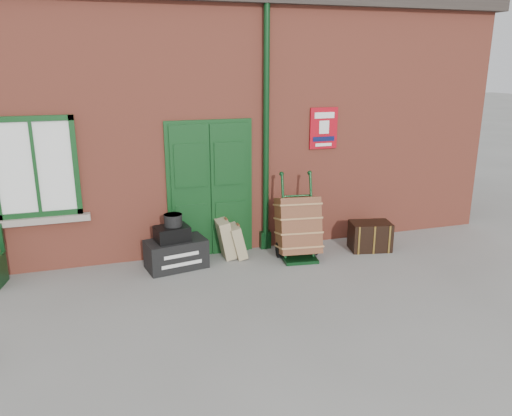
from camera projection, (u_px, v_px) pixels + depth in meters
name	position (u px, v px, depth m)	size (l,w,h in m)	color
ground	(254.00, 286.00, 7.24)	(80.00, 80.00, 0.00)	gray
station_building	(202.00, 113.00, 9.84)	(10.30, 4.30, 4.36)	#B04E39
houdini_trunk	(176.00, 254.00, 7.85)	(0.92, 0.51, 0.46)	black
strongbox	(172.00, 233.00, 7.73)	(0.51, 0.37, 0.23)	black
hatbox	(173.00, 220.00, 7.71)	(0.28, 0.28, 0.18)	black
suitcase_back	(225.00, 238.00, 8.27)	(0.18, 0.45, 0.63)	tan
suitcase_front	(237.00, 241.00, 8.26)	(0.16, 0.41, 0.54)	tan
porter_trolley	(298.00, 227.00, 8.19)	(0.75, 0.80, 1.39)	black
dark_trunk	(370.00, 236.00, 8.61)	(0.68, 0.44, 0.49)	black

